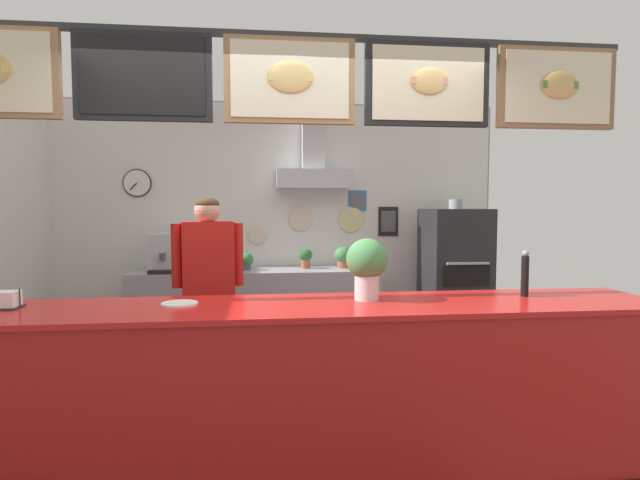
{
  "coord_description": "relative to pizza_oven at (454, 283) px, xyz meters",
  "views": [
    {
      "loc": [
        -0.17,
        -3.16,
        1.6
      ],
      "look_at": [
        0.28,
        0.77,
        1.34
      ],
      "focal_mm": 28.21,
      "sensor_mm": 36.0,
      "label": 1
    }
  ],
  "objects": [
    {
      "name": "service_counter",
      "position": [
        -1.83,
        -2.26,
        -0.27
      ],
      "size": [
        4.28,
        0.71,
        1.05
      ],
      "color": "#B21916",
      "rests_on": "ground_plane"
    },
    {
      "name": "condiment_plate",
      "position": [
        -2.47,
        -2.19,
        0.27
      ],
      "size": [
        0.2,
        0.2,
        0.01
      ],
      "color": "white",
      "rests_on": "service_counter"
    },
    {
      "name": "basil_vase",
      "position": [
        -1.4,
        -2.17,
        0.46
      ],
      "size": [
        0.24,
        0.24,
        0.36
      ],
      "color": "silver",
      "rests_on": "service_counter"
    },
    {
      "name": "pizza_oven",
      "position": [
        0.0,
        0.0,
        0.0
      ],
      "size": [
        0.62,
        0.68,
        1.68
      ],
      "color": "#232326",
      "rests_on": "ground_plane"
    },
    {
      "name": "espresso_machine",
      "position": [
        -2.88,
        0.24,
        0.34
      ],
      "size": [
        0.53,
        0.48,
        0.39
      ],
      "color": "silver",
      "rests_on": "back_prep_counter"
    },
    {
      "name": "shop_worker",
      "position": [
        -2.44,
        -1.0,
        0.12
      ],
      "size": [
        0.56,
        0.28,
        1.68
      ],
      "rotation": [
        0.0,
        0.0,
        3.31
      ],
      "color": "#232328",
      "rests_on": "ground_plane"
    },
    {
      "name": "back_prep_counter",
      "position": [
        -2.07,
        0.27,
        -0.33
      ],
      "size": [
        2.57,
        0.63,
        0.94
      ],
      "color": "#A3A5AD",
      "rests_on": "ground_plane"
    },
    {
      "name": "back_wall_assembly",
      "position": [
        -1.82,
        0.48,
        0.69
      ],
      "size": [
        4.96,
        2.75,
        2.76
      ],
      "color": "gray",
      "rests_on": "ground_plane"
    },
    {
      "name": "ground_plane",
      "position": [
        -1.83,
        -1.89,
        -0.79
      ],
      "size": [
        6.15,
        6.15,
        0.0
      ],
      "primitive_type": "plane",
      "color": "#3F3A38"
    },
    {
      "name": "pepper_grinder",
      "position": [
        -0.41,
        -2.16,
        0.4
      ],
      "size": [
        0.05,
        0.05,
        0.29
      ],
      "color": "black",
      "rests_on": "service_counter"
    },
    {
      "name": "potted_oregano",
      "position": [
        -1.55,
        0.3,
        0.27
      ],
      "size": [
        0.15,
        0.15,
        0.21
      ],
      "color": "#9E563D",
      "rests_on": "back_prep_counter"
    },
    {
      "name": "napkin_holder",
      "position": [
        -3.39,
        -2.19,
        0.3
      ],
      "size": [
        0.14,
        0.13,
        0.11
      ],
      "color": "#262628",
      "rests_on": "service_counter"
    },
    {
      "name": "potted_sage",
      "position": [
        -2.58,
        0.25,
        0.28
      ],
      "size": [
        0.24,
        0.24,
        0.25
      ],
      "color": "#4C4C51",
      "rests_on": "back_prep_counter"
    },
    {
      "name": "potted_rosemary",
      "position": [
        -2.18,
        0.24,
        0.25
      ],
      "size": [
        0.15,
        0.15,
        0.18
      ],
      "color": "#4C4C51",
      "rests_on": "back_prep_counter"
    },
    {
      "name": "potted_thyme",
      "position": [
        -1.14,
        0.31,
        0.27
      ],
      "size": [
        0.19,
        0.19,
        0.23
      ],
      "color": "#9E563D",
      "rests_on": "back_prep_counter"
    }
  ]
}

